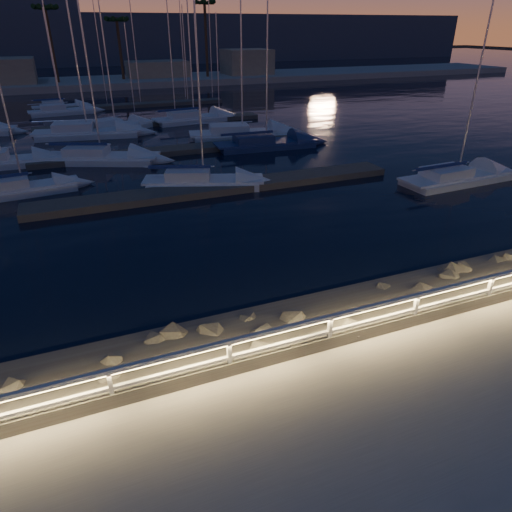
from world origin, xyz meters
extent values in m
plane|color=#A6A096|center=(0.00, 0.00, 0.00)|extent=(400.00, 400.00, 0.00)
cube|color=#A6A096|center=(0.00, -2.50, -0.10)|extent=(240.00, 5.00, 0.20)
cube|color=#615E53|center=(0.00, 1.50, -0.30)|extent=(240.00, 3.45, 1.29)
plane|color=black|center=(0.00, 80.00, -0.60)|extent=(320.00, 320.00, 0.00)
plane|color=black|center=(0.00, 0.00, -1.20)|extent=(400.00, 400.00, 0.00)
cube|color=silver|center=(-8.00, 0.00, 0.50)|extent=(0.11, 0.11, 1.00)
cube|color=silver|center=(-5.00, 0.00, 0.50)|extent=(0.11, 0.11, 1.00)
cube|color=silver|center=(-2.00, 0.00, 0.50)|extent=(0.11, 0.11, 1.00)
cube|color=silver|center=(1.00, 0.00, 0.50)|extent=(0.11, 0.11, 1.00)
cube|color=silver|center=(4.00, 0.00, 0.50)|extent=(0.11, 0.11, 1.00)
cube|color=silver|center=(0.00, 0.00, 1.00)|extent=(44.00, 0.12, 0.12)
cube|color=silver|center=(0.00, 0.00, 0.50)|extent=(44.00, 0.09, 0.09)
cube|color=#FFD572|center=(0.00, -0.02, 0.92)|extent=(44.00, 0.04, 0.03)
sphere|color=#615E53|center=(-10.06, 0.82, -0.07)|extent=(0.97, 0.97, 0.97)
sphere|color=#615E53|center=(-7.93, 0.30, 0.04)|extent=(0.96, 0.96, 0.96)
sphere|color=#615E53|center=(-9.42, 0.78, -0.06)|extent=(1.08, 1.08, 1.08)
cube|color=#5D554D|center=(0.00, 16.00, -0.40)|extent=(22.00, 2.00, 0.40)
cube|color=#5D554D|center=(0.00, 26.00, -0.40)|extent=(22.00, 2.00, 0.40)
cube|color=#5D554D|center=(0.00, 38.00, -0.40)|extent=(22.00, 2.00, 0.40)
cube|color=#5D554D|center=(0.00, 50.00, -0.40)|extent=(22.00, 2.00, 0.40)
cube|color=#A6A096|center=(0.00, 74.00, -0.20)|extent=(160.00, 14.00, 1.20)
cube|color=gray|center=(8.00, 75.00, 1.30)|extent=(10.00, 6.00, 3.00)
cube|color=gray|center=(24.00, 74.00, 2.10)|extent=(8.00, 7.00, 4.60)
cylinder|color=#493122|center=(-8.00, 72.00, 5.65)|extent=(0.44, 0.44, 10.50)
cylinder|color=#493122|center=(2.00, 73.00, 4.90)|extent=(0.44, 0.44, 9.00)
cylinder|color=#493122|center=(16.00, 72.00, 6.15)|extent=(0.44, 0.44, 11.50)
cube|color=#343D50|center=(0.00, 130.00, 4.00)|extent=(220.00, 30.00, 14.00)
cube|color=silver|center=(-10.86, 19.78, -0.45)|extent=(5.84, 2.51, 0.48)
cube|color=silver|center=(-10.86, 19.78, -0.14)|extent=(6.27, 2.28, 0.13)
cube|color=silver|center=(-11.64, 19.69, 0.16)|extent=(2.35, 1.65, 0.57)
cylinder|color=silver|center=(-10.86, 19.78, 4.86)|extent=(0.10, 0.10, 9.83)
cube|color=silver|center=(-0.76, 17.08, -0.45)|extent=(7.05, 4.35, 0.52)
cube|color=silver|center=(-0.76, 17.08, -0.12)|extent=(7.46, 4.23, 0.14)
cube|color=silver|center=(-1.63, 17.39, 0.21)|extent=(3.01, 2.45, 0.62)
cylinder|color=silver|center=(-0.76, 17.08, 5.78)|extent=(0.11, 0.11, 11.61)
cylinder|color=silver|center=(-2.07, 17.55, 0.69)|extent=(3.96, 1.48, 0.08)
cube|color=silver|center=(-5.98, 25.28, -0.45)|extent=(7.84, 5.20, 0.54)
cube|color=silver|center=(-5.98, 25.28, -0.11)|extent=(8.27, 5.09, 0.15)
cube|color=silver|center=(-6.93, 25.69, 0.23)|extent=(3.40, 2.85, 0.64)
cylinder|color=silver|center=(-5.98, 25.28, 6.47)|extent=(0.12, 0.12, 12.96)
cylinder|color=silver|center=(-7.41, 25.89, 0.72)|extent=(4.33, 1.89, 0.08)
cube|color=silver|center=(14.28, 12.00, -0.45)|extent=(7.43, 2.80, 0.49)
cube|color=silver|center=(14.28, 12.00, -0.14)|extent=(8.02, 2.47, 0.13)
cube|color=silver|center=(13.27, 11.95, 0.17)|extent=(2.93, 1.97, 0.58)
cylinder|color=silver|center=(14.28, 12.00, 6.30)|extent=(0.11, 0.11, 12.70)
cylinder|color=silver|center=(12.76, 11.92, 0.62)|extent=(4.57, 0.30, 0.07)
cube|color=silver|center=(-12.46, 26.73, -0.45)|extent=(6.85, 2.46, 0.53)
cube|color=silver|center=(-12.46, 26.73, -0.11)|extent=(7.41, 2.14, 0.14)
cube|color=silver|center=(-6.29, 34.52, -0.45)|extent=(8.85, 4.20, 0.61)
cube|color=silver|center=(-6.29, 34.52, -0.06)|extent=(9.47, 3.89, 0.17)
cube|color=silver|center=(-7.45, 34.72, 0.33)|extent=(3.61, 2.64, 0.72)
cylinder|color=silver|center=(-6.29, 34.52, 7.43)|extent=(0.13, 0.13, 14.75)
cylinder|color=silver|center=(-8.04, 34.81, 0.89)|extent=(5.25, 0.97, 0.09)
cube|color=navy|center=(6.73, 24.85, -0.45)|extent=(7.85, 3.04, 0.52)
cube|color=navy|center=(6.73, 24.85, -0.12)|extent=(8.47, 2.69, 0.14)
cube|color=navy|center=(5.66, 24.91, 0.21)|extent=(3.11, 2.11, 0.61)
cylinder|color=silver|center=(6.73, 24.85, 6.66)|extent=(0.11, 0.11, 13.38)
cylinder|color=silver|center=(5.12, 24.95, 0.68)|extent=(4.81, 0.37, 0.08)
cube|color=silver|center=(-3.70, 36.45, -0.45)|extent=(7.08, 4.79, 0.53)
cube|color=silver|center=(-3.70, 36.45, -0.12)|extent=(7.46, 4.71, 0.14)
cube|color=silver|center=(-4.56, 36.07, 0.22)|extent=(3.08, 2.61, 0.62)
cylinder|color=silver|center=(-3.70, 36.45, 5.84)|extent=(0.11, 0.11, 11.72)
cylinder|color=silver|center=(-4.99, 35.88, 0.70)|extent=(3.89, 1.78, 0.08)
cube|color=silver|center=(4.26, 37.84, -0.45)|extent=(7.99, 3.61, 0.56)
cube|color=silver|center=(4.26, 37.84, -0.10)|extent=(8.57, 3.32, 0.15)
cube|color=silver|center=(3.20, 37.69, 0.26)|extent=(3.23, 2.32, 0.66)
cylinder|color=silver|center=(4.26, 37.84, 6.69)|extent=(0.12, 0.12, 13.38)
cylinder|color=silver|center=(2.67, 37.61, 0.76)|extent=(4.78, 0.75, 0.08)
cube|color=silver|center=(6.22, 28.96, -0.45)|extent=(8.86, 4.44, 0.57)
cube|color=silver|center=(6.22, 28.96, -0.09)|extent=(9.47, 4.17, 0.15)
cube|color=silver|center=(5.06, 29.19, 0.27)|extent=(3.65, 2.73, 0.67)
cylinder|color=silver|center=(6.22, 28.96, 7.37)|extent=(0.12, 0.12, 14.71)
cylinder|color=silver|center=(4.49, 29.31, 0.79)|extent=(5.21, 1.13, 0.08)
cube|color=silver|center=(-8.20, 51.10, -0.45)|extent=(5.95, 2.43, 0.49)
cube|color=silver|center=(-8.20, 51.10, -0.14)|extent=(6.40, 2.18, 0.13)
cube|color=silver|center=(-9.00, 51.03, 0.18)|extent=(2.37, 1.64, 0.58)
cylinder|color=silver|center=(-8.20, 51.10, 4.99)|extent=(0.11, 0.11, 10.07)
cylinder|color=silver|center=(-9.41, 51.00, 0.62)|extent=(3.62, 0.38, 0.07)
cube|color=silver|center=(-8.10, 47.71, -0.45)|extent=(6.73, 2.79, 0.51)
cube|color=silver|center=(-8.10, 47.71, -0.12)|extent=(7.25, 2.51, 0.14)
cube|color=silver|center=(-9.00, 47.62, 0.20)|extent=(2.69, 1.87, 0.60)
cylinder|color=silver|center=(-8.10, 47.71, 5.66)|extent=(0.11, 0.11, 11.39)
cylinder|color=silver|center=(-9.46, 47.58, 0.67)|extent=(4.09, 0.45, 0.07)
camera|label=1|loc=(-7.90, -8.99, 8.24)|focal=32.00mm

